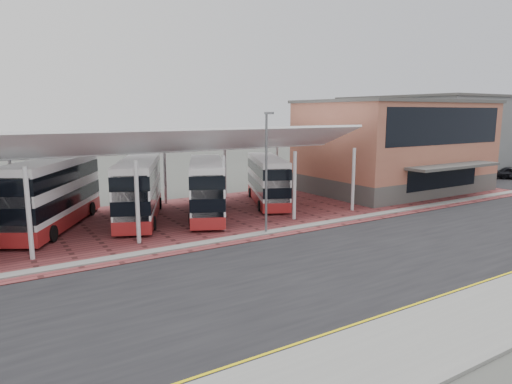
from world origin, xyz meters
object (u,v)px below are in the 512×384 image
(terminal, at_px, (395,145))
(bus_5, at_px, (267,181))
(bus_4, at_px, (206,189))
(bus_3, at_px, (139,190))
(bus_2, at_px, (53,194))

(terminal, distance_m, bus_5, 15.61)
(bus_4, relative_size, bus_5, 1.05)
(terminal, relative_size, bus_3, 1.67)
(terminal, height_order, bus_3, terminal)
(terminal, xyz_separation_m, bus_2, (-32.77, 1.47, -2.21))
(bus_4, bearing_deg, bus_2, -167.44)
(bus_4, distance_m, bus_5, 6.93)
(bus_4, xyz_separation_m, bus_5, (6.74, 1.59, -0.12))
(bus_2, bearing_deg, terminal, 27.82)
(bus_5, bearing_deg, bus_3, -155.54)
(terminal, bearing_deg, bus_2, 177.43)
(terminal, xyz_separation_m, bus_4, (-22.12, -0.89, -2.45))
(terminal, relative_size, bus_4, 1.75)
(terminal, height_order, bus_4, terminal)
(terminal, xyz_separation_m, bus_3, (-26.92, 0.69, -2.36))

